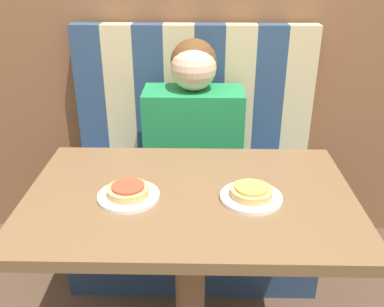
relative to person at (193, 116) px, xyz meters
name	(u,v)px	position (x,y,z in m)	size (l,w,h in m)	color
booth_seat	(193,219)	(0.00, 0.00, -0.53)	(1.11, 0.52, 0.49)	navy
booth_backrest	(194,94)	(0.00, 0.22, 0.03)	(1.11, 0.08, 0.64)	navy
dining_table	(190,223)	(0.00, -0.61, -0.13)	(0.99, 0.64, 0.75)	brown
person	(193,116)	(0.00, 0.00, 0.00)	(0.42, 0.22, 0.61)	#1E8447
plate_left	(129,196)	(-0.18, -0.64, -0.01)	(0.18, 0.18, 0.01)	white
plate_right	(251,197)	(0.18, -0.64, -0.01)	(0.18, 0.18, 0.01)	white
pizza_left	(128,190)	(-0.18, -0.64, 0.01)	(0.12, 0.12, 0.03)	tan
pizza_right	(251,191)	(0.18, -0.64, 0.01)	(0.12, 0.12, 0.03)	tan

